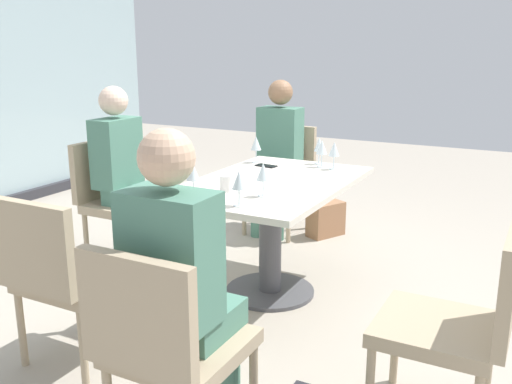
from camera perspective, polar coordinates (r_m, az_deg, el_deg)
ground_plane at (r=3.66m, az=1.40°, el=-10.07°), size 12.00×12.00×0.00m
dining_table_main at (r=3.47m, az=1.46°, el=-1.76°), size 1.36×0.87×0.73m
chair_far_right at (r=4.75m, az=2.64°, el=2.03°), size 0.50×0.46×0.87m
chair_side_end at (r=2.13m, az=-9.08°, el=-14.54°), size 0.50×0.46×0.87m
chair_near_window at (r=4.17m, az=-14.09°, el=-0.19°), size 0.46×0.51×0.87m
chair_far_left at (r=2.84m, az=-18.92°, el=-7.54°), size 0.50×0.46×0.87m
chair_front_left at (r=2.41m, az=20.08°, el=-11.70°), size 0.46×0.50×0.87m
person_far_right at (r=4.62m, az=2.09°, el=4.23°), size 0.39×0.34×1.26m
person_side_end at (r=2.12m, az=-7.53°, el=-8.52°), size 0.39×0.34×1.26m
person_near_window at (r=4.05m, az=-13.11°, el=2.41°), size 0.34×0.39×1.26m
wine_glass_0 at (r=3.76m, az=7.87°, el=4.24°), size 0.07×0.07×0.18m
wine_glass_1 at (r=3.82m, az=6.64°, el=4.44°), size 0.07×0.07×0.18m
wine_glass_2 at (r=3.07m, az=-6.36°, el=1.96°), size 0.07×0.07×0.18m
wine_glass_3 at (r=3.05m, az=0.73°, el=1.96°), size 0.07×0.07×0.18m
wine_glass_4 at (r=3.95m, az=0.01°, el=4.86°), size 0.07×0.07×0.18m
wine_glass_5 at (r=2.86m, az=-1.72°, el=1.11°), size 0.07×0.07×0.18m
wine_glass_6 at (r=3.92m, az=6.38°, el=4.70°), size 0.07×0.07×0.18m
coffee_cup at (r=3.18m, az=-2.99°, el=0.86°), size 0.08×0.08×0.09m
cell_phone_on_table at (r=3.84m, az=1.02°, el=2.65°), size 0.09×0.15×0.01m
handbag_0 at (r=4.70m, az=7.02°, el=-2.72°), size 0.34×0.28×0.28m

